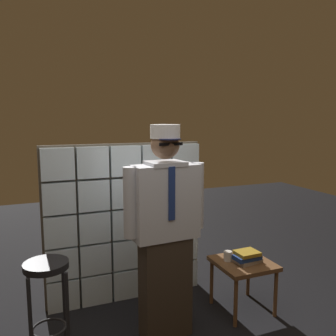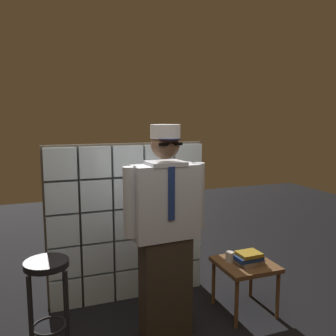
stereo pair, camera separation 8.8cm
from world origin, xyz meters
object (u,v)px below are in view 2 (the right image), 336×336
(bar_stool, at_px, (47,285))
(standing_person, at_px, (165,229))
(book_stack, at_px, (249,258))
(side_table, at_px, (245,269))
(coffee_mug, at_px, (230,257))

(bar_stool, bearing_deg, standing_person, -5.08)
(standing_person, bearing_deg, book_stack, 0.15)
(side_table, height_order, book_stack, book_stack)
(book_stack, height_order, coffee_mug, book_stack)
(standing_person, bearing_deg, side_table, 2.69)
(side_table, bearing_deg, standing_person, -174.01)
(side_table, distance_m, book_stack, 0.13)
(standing_person, distance_m, book_stack, 0.95)
(side_table, bearing_deg, book_stack, -65.25)
(book_stack, bearing_deg, standing_person, -176.54)
(book_stack, bearing_deg, bar_stool, 178.98)
(standing_person, xyz_separation_m, side_table, (0.85, 0.09, -0.51))
(bar_stool, height_order, side_table, bar_stool)
(standing_person, xyz_separation_m, bar_stool, (-0.95, 0.08, -0.37))
(bar_stool, relative_size, side_table, 1.49)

